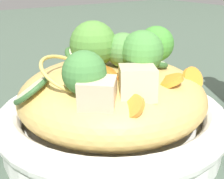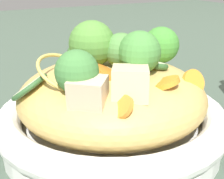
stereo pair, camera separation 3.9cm
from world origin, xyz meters
The scene contains 7 objects.
ground_plane centered at (0.00, 0.00, 0.00)m, with size 3.00×3.00×0.00m, color #435445.
serving_bowl centered at (0.00, 0.00, 0.03)m, with size 0.28×0.28×0.05m.
noodle_heap centered at (0.00, 0.00, 0.06)m, with size 0.22×0.22×0.10m.
broccoli_florets centered at (-0.02, 0.00, 0.12)m, with size 0.11×0.20×0.07m.
carrot_coins centered at (-0.05, 0.00, 0.10)m, with size 0.12×0.14×0.04m.
zucchini_slices centered at (0.00, 0.02, 0.10)m, with size 0.12×0.19×0.05m.
chicken_chunks centered at (-0.03, 0.01, 0.10)m, with size 0.15×0.14×0.04m.
Camera 2 is at (-0.32, 0.18, 0.21)m, focal length 52.94 mm.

